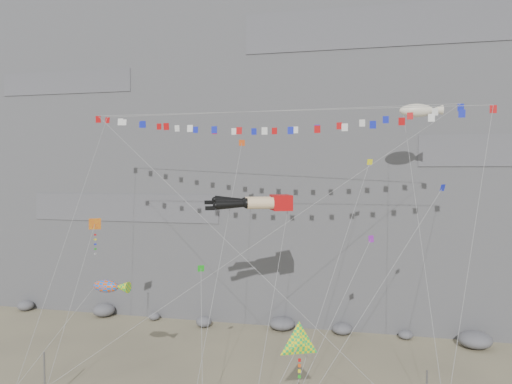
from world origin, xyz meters
TOP-DOWN VIEW (x-y plane):
  - cliff at (0.00, 32.00)m, footprint 80.00×28.00m
  - talus_boulders at (0.00, 17.00)m, footprint 60.00×3.00m
  - anchor_pole_left at (-12.91, -2.79)m, footprint 0.12×0.12m
  - legs_kite at (0.09, 5.70)m, footprint 6.89×15.88m
  - flag_banner_upper at (-0.12, 8.89)m, footprint 30.46×14.83m
  - flag_banner_lower at (1.83, 4.89)m, footprint 29.91×7.33m
  - harlequin_kite at (-13.07, 4.03)m, footprint 2.00×8.88m
  - fish_windsock at (-9.55, -0.43)m, footprint 7.65×4.60m
  - delta_kite at (4.80, -3.87)m, footprint 4.35×5.28m
  - blimp_windsock at (12.28, 11.60)m, footprint 3.99×15.38m
  - small_kite_a at (-2.16, 9.11)m, footprint 1.65×17.16m
  - small_kite_b at (8.64, 5.14)m, footprint 6.05×10.48m
  - small_kite_c at (-2.88, 0.88)m, footprint 3.78×9.30m
  - small_kite_d at (8.41, 9.15)m, footprint 5.55×17.51m
  - small_kite_e at (13.13, 3.19)m, footprint 10.40×9.02m

SIDE VIEW (x-z plane):
  - talus_boulders at x=0.00m, z-range 0.00..1.20m
  - anchor_pole_left at x=-12.91m, z-range 0.00..3.73m
  - delta_kite at x=4.80m, z-range 1.92..10.31m
  - fish_windsock at x=-9.55m, z-range 2.60..13.22m
  - small_kite_c at x=-2.88m, z-range 2.49..15.55m
  - small_kite_b at x=8.64m, z-range 3.03..18.78m
  - harlequin_kite at x=-13.07m, z-range 4.71..18.82m
  - legs_kite at x=0.09m, z-range 3.64..23.57m
  - small_kite_e at x=13.13m, z-range 4.68..24.43m
  - small_kite_d at x=8.41m, z-range 4.14..28.47m
  - small_kite_a at x=-2.16m, z-range 5.68..30.47m
  - flag_banner_lower at x=1.83m, z-range 8.36..32.76m
  - flag_banner_upper at x=-0.12m, z-range 6.63..35.48m
  - blimp_windsock at x=12.28m, z-range 8.28..33.84m
  - cliff at x=0.00m, z-range 0.00..50.00m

